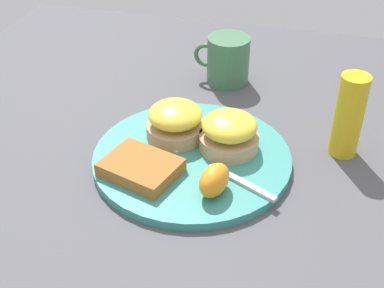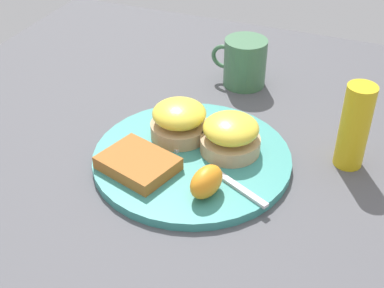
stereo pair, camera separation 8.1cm
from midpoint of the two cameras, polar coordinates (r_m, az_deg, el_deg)
The scene contains 9 objects.
ground_plane at distance 0.83m, azimuth 2.79°, elevation -2.01°, with size 1.10×1.10×0.00m, color #4C4C51.
plate at distance 0.82m, azimuth 2.81°, elevation -1.63°, with size 0.31×0.31×0.01m, color teal.
sandwich_benedict_left at distance 0.82m, azimuth 6.97°, elevation 0.85°, with size 0.09×0.09×0.06m.
sandwich_benedict_right at distance 0.85m, azimuth 1.37°, elevation 2.45°, with size 0.09×0.09×0.06m.
hashbrown_patty at distance 0.79m, azimuth -2.87°, elevation -2.18°, with size 0.11×0.08×0.02m, color #A66128.
orange_wedge at distance 0.74m, azimuth 4.70°, elevation -4.15°, with size 0.06×0.04×0.04m, color orange.
fork at distance 0.80m, azimuth 4.18°, elevation -2.24°, with size 0.20×0.11×0.00m.
cup at distance 1.02m, azimuth 8.04°, elevation 8.53°, with size 0.11×0.08×0.09m.
condiment_bottle at distance 0.83m, azimuth 19.65°, elevation 1.67°, with size 0.04×0.04×0.14m, color gold.
Camera 2 is at (-0.25, 0.61, 0.50)m, focal length 50.00 mm.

